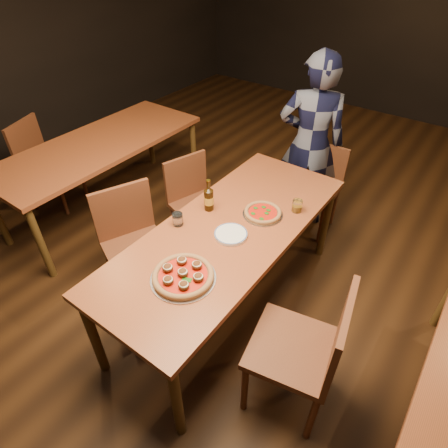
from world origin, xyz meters
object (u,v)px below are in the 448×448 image
Objects in this scene: plate_stack at (231,234)px; diner at (310,144)px; water_glass at (178,219)px; chair_end at (315,190)px; pizza_meatball at (183,275)px; chair_main_e at (293,347)px; table_main at (228,237)px; chair_main_nw at (137,249)px; pizza_margherita at (263,213)px; chair_nbr_left at (50,163)px; table_left at (99,149)px; beer_bottle at (209,199)px; amber_glass at (297,206)px; chair_main_sw at (199,206)px.

plate_stack is 0.13× the size of diner.
chair_end is at bearing 74.71° from water_glass.
chair_main_e is at bearing 11.76° from pizza_meatball.
table_main is 0.36m from water_glass.
pizza_margherita is at bearing -27.52° from chair_main_nw.
table_left is at bearing -87.77° from chair_nbr_left.
beer_bottle is at bearing -108.45° from chair_end.
beer_bottle is 2.69× the size of amber_glass.
chair_main_e is 3.56× the size of pizza_margherita.
chair_main_e reaches higher than table_left.
water_glass is (1.40, -0.46, 0.12)m from table_left.
pizza_meatball is (2.29, -0.58, 0.32)m from chair_nbr_left.
chair_main_nw is 1.08× the size of chair_main_sw.
chair_nbr_left is 2.31m from plate_stack.
table_main is 0.30m from beer_bottle.
plate_stack is at bearing -99.04° from pizza_margherita.
beer_bottle is (-0.34, -0.17, 0.07)m from pizza_margherita.
chair_nbr_left reaches higher than table_main.
water_glass reaches higher than pizza_meatball.
table_left is 1.28m from chair_main_nw.
beer_bottle reaches higher than chair_main_sw.
table_left is 7.20× the size of pizza_margherita.
pizza_margherita is 3.18× the size of amber_glass.
table_left is 2.51m from chair_main_e.
pizza_meatball is 0.98m from amber_glass.
chair_main_e is at bearing 89.70° from diner.
chair_main_sw is 9.91× the size of amber_glass.
plate_stack is 1.38m from diner.
chair_main_e reaches higher than chair_main_sw.
chair_end reaches higher than table_left.
chair_main_nw is 3.98× the size of beer_bottle.
pizza_meatball is at bearing -89.63° from chair_main_e.
chair_main_e is at bearing -15.71° from table_left.
chair_end is at bearing 91.10° from pizza_margherita.
diner is (-0.06, 1.32, 0.12)m from table_main.
water_glass reaches higher than table_main.
plate_stack is 0.54m from amber_glass.
table_main is 2.18× the size of chair_nbr_left.
diner reaches higher than table_main.
chair_end is (0.69, 0.83, -0.01)m from chair_main_sw.
chair_main_sw is at bearing 34.72° from diner.
table_left is 1.49m from beer_bottle.
chair_nbr_left is at bearing 177.12° from plate_stack.
chair_main_nw reaches higher than pizza_margherita.
pizza_margherita reaches higher than table_left.
water_glass is at bearing 135.00° from pizza_meatball.
chair_nbr_left reaches higher than amber_glass.
diner is (2.17, 1.26, 0.34)m from chair_nbr_left.
chair_end is at bearing 74.38° from beer_bottle.
chair_end is 1.33m from plate_stack.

